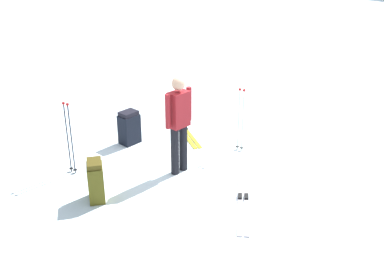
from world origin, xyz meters
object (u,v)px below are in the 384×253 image
at_px(ski_pair_near, 183,129).
at_px(ski_poles_planted_near, 241,117).
at_px(backpack_bright, 129,128).
at_px(backpack_large_dark, 96,181).
at_px(ski_pair_far, 243,197).
at_px(ski_poles_planted_far, 69,135).
at_px(skier_standing, 179,120).

distance_m(ski_pair_near, ski_poles_planted_near, 1.58).
xyz_separation_m(backpack_bright, ski_poles_planted_near, (1.62, 1.38, 0.36)).
distance_m(backpack_large_dark, ski_poles_planted_near, 2.93).
bearing_deg(ski_pair_near, ski_poles_planted_near, 7.68).
xyz_separation_m(ski_pair_near, backpack_large_dark, (1.14, -2.71, 0.32)).
height_order(ski_pair_far, ski_poles_planted_far, ski_poles_planted_far).
xyz_separation_m(backpack_large_dark, backpack_bright, (-1.35, 1.52, -0.01)).
height_order(backpack_large_dark, backpack_bright, backpack_large_dark).
bearing_deg(ski_poles_planted_far, backpack_large_dark, -7.17).
distance_m(skier_standing, backpack_large_dark, 1.66).
relative_size(ski_pair_near, ski_poles_planted_far, 1.41).
height_order(backpack_large_dark, ski_poles_planted_far, ski_poles_planted_far).
bearing_deg(skier_standing, backpack_large_dark, -95.62).
distance_m(ski_pair_near, backpack_bright, 1.24).
distance_m(ski_pair_far, ski_poles_planted_far, 3.04).
xyz_separation_m(ski_pair_far, ski_poles_planted_near, (-1.19, 1.17, 0.67)).
bearing_deg(skier_standing, ski_poles_planted_near, 84.95).
height_order(skier_standing, ski_poles_planted_far, skier_standing).
relative_size(ski_pair_near, backpack_large_dark, 2.69).
height_order(ski_pair_far, ski_poles_planted_near, ski_poles_planted_near).
bearing_deg(ski_poles_planted_near, ski_pair_far, -44.45).
bearing_deg(ski_pair_far, ski_poles_planted_near, 135.55).
xyz_separation_m(backpack_large_dark, ski_poles_planted_far, (-1.02, 0.13, 0.39)).
bearing_deg(ski_poles_planted_near, skier_standing, -95.05).
distance_m(ski_pair_near, backpack_large_dark, 2.96).
bearing_deg(ski_pair_far, backpack_large_dark, -130.24).
height_order(skier_standing, ski_pair_far, skier_standing).
height_order(ski_poles_planted_near, ski_poles_planted_far, ski_poles_planted_far).
height_order(ski_pair_near, ski_poles_planted_far, ski_poles_planted_far).
bearing_deg(ski_poles_planted_near, backpack_bright, -139.68).
bearing_deg(ski_poles_planted_far, ski_poles_planted_near, 64.97).
bearing_deg(skier_standing, backpack_bright, -179.82).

